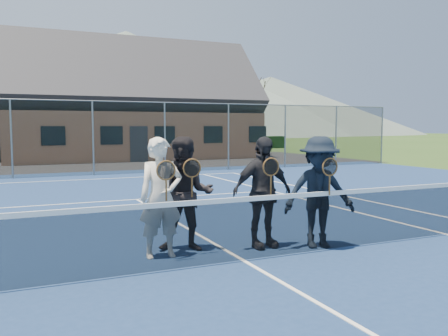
# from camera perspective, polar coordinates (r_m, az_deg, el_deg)

# --- Properties ---
(ground) EXTENTS (220.00, 220.00, 0.00)m
(ground) POSITION_cam_1_polar(r_m,az_deg,el_deg) (26.28, -17.59, 0.46)
(ground) COLOR #2A4518
(ground) RESTS_ON ground
(court_surface) EXTENTS (30.00, 30.00, 0.02)m
(court_surface) POSITION_cam_1_polar(r_m,az_deg,el_deg) (7.03, 2.40, -11.21)
(court_surface) COLOR navy
(court_surface) RESTS_ON ground
(hedge_row) EXTENTS (40.00, 1.20, 1.10)m
(hedge_row) POSITION_cam_1_polar(r_m,az_deg,el_deg) (38.18, -19.74, 2.57)
(hedge_row) COLOR black
(hedge_row) RESTS_ON ground
(hill_centre) EXTENTS (120.00, 120.00, 22.00)m
(hill_centre) POSITION_cam_1_polar(r_m,az_deg,el_deg) (104.02, -11.58, 9.88)
(hill_centre) COLOR slate
(hill_centre) RESTS_ON ground
(hill_east) EXTENTS (90.00, 90.00, 14.00)m
(hill_east) POSITION_cam_1_polar(r_m,az_deg,el_deg) (116.63, 5.62, 7.45)
(hill_east) COLOR #52635A
(hill_east) RESTS_ON ground
(court_markings) EXTENTS (11.03, 23.83, 0.01)m
(court_markings) POSITION_cam_1_polar(r_m,az_deg,el_deg) (7.03, 2.40, -11.09)
(court_markings) COLOR white
(court_markings) RESTS_ON court_surface
(tennis_net) EXTENTS (11.68, 0.08, 1.10)m
(tennis_net) POSITION_cam_1_polar(r_m,az_deg,el_deg) (6.91, 2.42, -6.99)
(tennis_net) COLOR slate
(tennis_net) RESTS_ON ground
(perimeter_fence) EXTENTS (30.07, 0.07, 3.02)m
(perimeter_fence) POSITION_cam_1_polar(r_m,az_deg,el_deg) (19.77, -15.48, 3.52)
(perimeter_fence) COLOR slate
(perimeter_fence) RESTS_ON ground
(clubhouse) EXTENTS (15.60, 8.20, 7.70)m
(clubhouse) POSITION_cam_1_polar(r_m,az_deg,el_deg) (30.91, -11.21, 8.65)
(clubhouse) COLOR #9E6B4C
(clubhouse) RESTS_ON ground
(tree_c) EXTENTS (3.20, 3.20, 7.77)m
(tree_c) POSITION_cam_1_polar(r_m,az_deg,el_deg) (39.54, -17.15, 10.32)
(tree_c) COLOR #351E13
(tree_c) RESTS_ON ground
(tree_d) EXTENTS (3.20, 3.20, 7.77)m
(tree_d) POSITION_cam_1_polar(r_m,az_deg,el_deg) (42.00, -3.26, 10.21)
(tree_d) COLOR #331E12
(tree_d) RESTS_ON ground
(tree_e) EXTENTS (3.20, 3.20, 7.77)m
(tree_e) POSITION_cam_1_polar(r_m,az_deg,el_deg) (44.51, 4.07, 9.91)
(tree_e) COLOR #341E13
(tree_e) RESTS_ON ground
(player_a) EXTENTS (0.66, 0.50, 1.80)m
(player_a) POSITION_cam_1_polar(r_m,az_deg,el_deg) (7.12, -7.60, -3.53)
(player_a) COLOR white
(player_a) RESTS_ON court_surface
(player_b) EXTENTS (1.08, 0.98, 1.80)m
(player_b) POSITION_cam_1_polar(r_m,az_deg,el_deg) (7.45, -4.59, -3.14)
(player_b) COLOR black
(player_b) RESTS_ON court_surface
(player_c) EXTENTS (1.07, 0.52, 1.80)m
(player_c) POSITION_cam_1_polar(r_m,az_deg,el_deg) (7.66, 4.64, -2.91)
(player_c) COLOR black
(player_c) RESTS_ON court_surface
(player_d) EXTENTS (1.30, 0.96, 1.80)m
(player_d) POSITION_cam_1_polar(r_m,az_deg,el_deg) (7.78, 11.38, -2.87)
(player_d) COLOR black
(player_d) RESTS_ON court_surface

